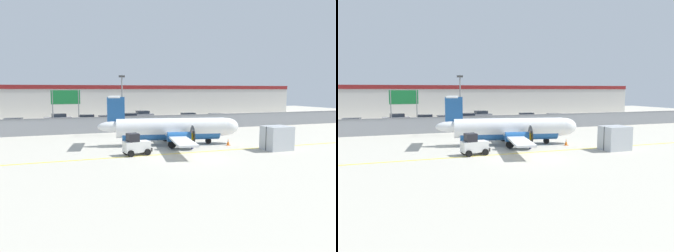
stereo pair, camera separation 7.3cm
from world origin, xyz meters
TOP-DOWN VIEW (x-y plane):
  - ground_plane at (0.00, 2.00)m, footprint 140.00×140.00m
  - perimeter_fence at (0.00, 18.00)m, footprint 98.00×0.10m
  - parking_lot_strip at (0.00, 29.50)m, footprint 98.00×17.00m
  - background_building at (0.00, 47.99)m, footprint 91.00×8.10m
  - commuter_airplane at (1.21, 6.49)m, footprint 14.37×16.02m
  - baggage_tug at (-3.67, 2.53)m, footprint 2.46×1.65m
  - ground_crew_worker at (2.03, 3.67)m, footprint 0.48×0.48m
  - cargo_container at (9.22, 0.64)m, footprint 2.45×2.06m
  - traffic_cone_near_left at (-2.57, 9.19)m, footprint 0.36×0.36m
  - traffic_cone_near_right at (6.21, 4.28)m, footprint 0.36×0.36m
  - parked_car_0 at (-15.32, 24.72)m, footprint 4.36×2.37m
  - parked_car_1 at (-9.55, 31.50)m, footprint 4.35×2.33m
  - parked_car_2 at (-5.42, 27.91)m, footprint 4.37×2.39m
  - parked_car_3 at (-2.57, 25.54)m, footprint 4.21×2.03m
  - parked_car_4 at (1.77, 28.80)m, footprint 4.30×2.21m
  - parked_car_5 at (5.25, 34.31)m, footprint 4.32×2.26m
  - parked_car_6 at (11.28, 26.41)m, footprint 4.29×2.20m
  - parked_car_7 at (15.08, 23.53)m, footprint 4.30×2.20m
  - apron_light_pole at (-2.27, 15.20)m, footprint 0.70×0.30m
  - highway_sign at (-8.69, 19.78)m, footprint 3.60×0.14m

SIDE VIEW (x-z plane):
  - ground_plane at x=0.00m, z-range 0.00..0.01m
  - parking_lot_strip at x=0.00m, z-range 0.00..0.12m
  - traffic_cone_near_left at x=-2.57m, z-range -0.01..0.63m
  - traffic_cone_near_right at x=6.21m, z-range -0.01..0.63m
  - baggage_tug at x=-3.67m, z-range -0.08..1.80m
  - parked_car_0 at x=-15.32m, z-range 0.10..1.68m
  - parked_car_1 at x=-9.55m, z-range 0.10..1.68m
  - parked_car_2 at x=-5.42m, z-range 0.10..1.68m
  - parked_car_3 at x=-2.57m, z-range 0.10..1.68m
  - parked_car_4 at x=1.77m, z-range 0.10..1.68m
  - parked_car_5 at x=5.25m, z-range 0.10..1.68m
  - parked_car_6 at x=11.28m, z-range 0.10..1.68m
  - parked_car_7 at x=15.08m, z-range 0.10..1.68m
  - ground_crew_worker at x=2.03m, z-range 0.10..1.80m
  - cargo_container at x=9.22m, z-range 0.00..2.20m
  - perimeter_fence at x=0.00m, z-range 0.07..2.17m
  - commuter_airplane at x=1.21m, z-range -0.86..4.06m
  - background_building at x=0.00m, z-range 0.01..6.51m
  - highway_sign at x=-8.69m, z-range 1.39..6.89m
  - apron_light_pole at x=-2.27m, z-range 0.67..7.94m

